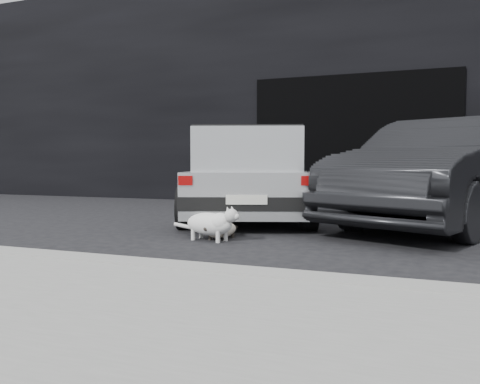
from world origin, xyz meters
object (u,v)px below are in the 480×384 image
(second_car, at_px, (446,172))
(cat_siamese, at_px, (219,230))
(silver_hatchback, at_px, (248,171))
(cat_white, at_px, (212,223))

(second_car, xyz_separation_m, cat_siamese, (-2.43, -2.04, -0.62))
(silver_hatchback, distance_m, second_car, 2.76)
(second_car, height_order, cat_siamese, second_car)
(cat_siamese, xyz_separation_m, cat_white, (-0.03, -0.12, 0.09))
(second_car, distance_m, cat_siamese, 3.23)
(second_car, relative_size, cat_white, 5.25)
(silver_hatchback, xyz_separation_m, cat_white, (0.30, -2.06, -0.53))
(cat_white, bearing_deg, silver_hatchback, -158.65)
(second_car, distance_m, cat_white, 3.32)
(second_car, height_order, cat_white, second_car)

